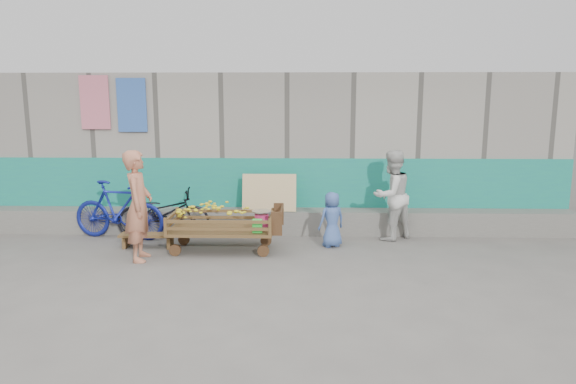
{
  "coord_description": "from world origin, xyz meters",
  "views": [
    {
      "loc": [
        0.9,
        -7.12,
        2.51
      ],
      "look_at": [
        0.68,
        1.2,
        1.0
      ],
      "focal_mm": 32.0,
      "sensor_mm": 36.0,
      "label": 1
    }
  ],
  "objects_px": {
    "banana_cart": "(220,219)",
    "vendor_man": "(139,206)",
    "child": "(332,219)",
    "bicycle_blue": "(119,210)",
    "bicycle_dark": "(164,213)",
    "woman": "(392,195)",
    "bench": "(148,237)"
  },
  "relations": [
    {
      "from": "bench",
      "to": "bicycle_dark",
      "type": "relative_size",
      "value": 0.56
    },
    {
      "from": "woman",
      "to": "child",
      "type": "distance_m",
      "value": 1.25
    },
    {
      "from": "child",
      "to": "woman",
      "type": "bearing_deg",
      "value": 178.75
    },
    {
      "from": "bench",
      "to": "bicycle_blue",
      "type": "bearing_deg",
      "value": 141.22
    },
    {
      "from": "woman",
      "to": "child",
      "type": "xyz_separation_m",
      "value": [
        -1.09,
        -0.51,
        -0.34
      ]
    },
    {
      "from": "banana_cart",
      "to": "vendor_man",
      "type": "bearing_deg",
      "value": -156.54
    },
    {
      "from": "woman",
      "to": "banana_cart",
      "type": "bearing_deg",
      "value": -19.75
    },
    {
      "from": "child",
      "to": "bicycle_dark",
      "type": "xyz_separation_m",
      "value": [
        -3.07,
        0.59,
        -0.03
      ]
    },
    {
      "from": "child",
      "to": "bicycle_dark",
      "type": "height_order",
      "value": "child"
    },
    {
      "from": "bicycle_dark",
      "to": "bicycle_blue",
      "type": "xyz_separation_m",
      "value": [
        -0.76,
        -0.19,
        0.09
      ]
    },
    {
      "from": "woman",
      "to": "bicycle_blue",
      "type": "relative_size",
      "value": 0.92
    },
    {
      "from": "vendor_man",
      "to": "child",
      "type": "xyz_separation_m",
      "value": [
        3.07,
        0.81,
        -0.39
      ]
    },
    {
      "from": "banana_cart",
      "to": "vendor_man",
      "type": "relative_size",
      "value": 1.08
    },
    {
      "from": "banana_cart",
      "to": "woman",
      "type": "bearing_deg",
      "value": 15.18
    },
    {
      "from": "child",
      "to": "bicycle_blue",
      "type": "distance_m",
      "value": 3.85
    },
    {
      "from": "vendor_man",
      "to": "child",
      "type": "distance_m",
      "value": 3.2
    },
    {
      "from": "bench",
      "to": "woman",
      "type": "distance_m",
      "value": 4.34
    },
    {
      "from": "banana_cart",
      "to": "bench",
      "type": "height_order",
      "value": "banana_cart"
    },
    {
      "from": "banana_cart",
      "to": "woman",
      "type": "xyz_separation_m",
      "value": [
        2.98,
        0.81,
        0.27
      ]
    },
    {
      "from": "woman",
      "to": "bicycle_dark",
      "type": "height_order",
      "value": "woman"
    },
    {
      "from": "banana_cart",
      "to": "vendor_man",
      "type": "distance_m",
      "value": 1.33
    },
    {
      "from": "banana_cart",
      "to": "bicycle_blue",
      "type": "xyz_separation_m",
      "value": [
        -1.95,
        0.7,
        -0.01
      ]
    },
    {
      "from": "vendor_man",
      "to": "bicycle_blue",
      "type": "distance_m",
      "value": 1.47
    },
    {
      "from": "bicycle_blue",
      "to": "bench",
      "type": "bearing_deg",
      "value": -117.03
    },
    {
      "from": "woman",
      "to": "child",
      "type": "bearing_deg",
      "value": -10.09
    },
    {
      "from": "woman",
      "to": "bicycle_blue",
      "type": "bearing_deg",
      "value": -33.69
    },
    {
      "from": "banana_cart",
      "to": "woman",
      "type": "height_order",
      "value": "woman"
    },
    {
      "from": "bench",
      "to": "bicycle_dark",
      "type": "bearing_deg",
      "value": 83.35
    },
    {
      "from": "banana_cart",
      "to": "bench",
      "type": "distance_m",
      "value": 1.33
    },
    {
      "from": "bicycle_blue",
      "to": "vendor_man",
      "type": "bearing_deg",
      "value": -136.06
    },
    {
      "from": "bench",
      "to": "bicycle_blue",
      "type": "height_order",
      "value": "bicycle_blue"
    },
    {
      "from": "bicycle_blue",
      "to": "bicycle_dark",
      "type": "bearing_deg",
      "value": -64.18
    }
  ]
}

